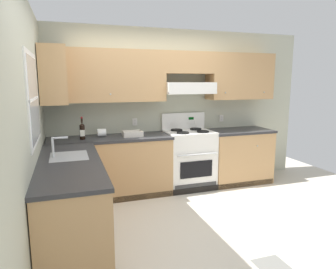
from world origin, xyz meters
TOP-DOWN VIEW (x-y plane):
  - ground_plane at (0.00, 0.00)m, footprint 7.04×7.04m
  - floor_accent_tile at (0.52, -1.04)m, footprint 0.30×0.30m
  - wall_back at (0.41, 1.53)m, footprint 4.68×0.57m
  - wall_left at (-1.59, 0.23)m, footprint 0.47×4.00m
  - counter_back_run at (0.16, 1.24)m, footprint 3.60×0.65m
  - counter_left_run at (-1.24, -0.00)m, footprint 0.63×1.91m
  - stove at (0.61, 1.25)m, footprint 0.76×0.62m
  - wine_bottle at (-1.05, 1.19)m, footprint 0.07×0.08m
  - bowl at (-0.32, 1.21)m, footprint 0.29×0.21m
  - paper_towel_roll at (-0.76, 1.33)m, footprint 0.13×0.12m

SIDE VIEW (x-z plane):
  - ground_plane at x=0.00m, z-range 0.00..0.00m
  - floor_accent_tile at x=0.52m, z-range 0.00..0.01m
  - counter_back_run at x=0.16m, z-range 0.00..0.91m
  - counter_left_run at x=-1.24m, z-range -0.11..1.03m
  - stove at x=0.61m, z-range -0.12..1.08m
  - bowl at x=-0.32m, z-range 0.90..0.98m
  - paper_towel_roll at x=-0.76m, z-range 0.91..1.03m
  - wine_bottle at x=-1.05m, z-range 0.88..1.20m
  - wall_left at x=-1.59m, z-range 0.07..2.62m
  - wall_back at x=0.41m, z-range 0.20..2.75m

